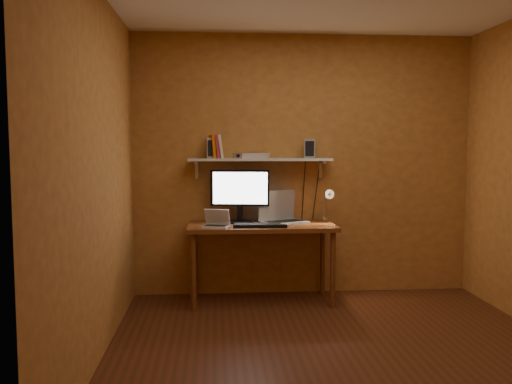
{
  "coord_description": "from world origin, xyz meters",
  "views": [
    {
      "loc": [
        -0.89,
        -3.8,
        1.51
      ],
      "look_at": [
        -0.51,
        1.18,
        1.07
      ],
      "focal_mm": 38.0,
      "sensor_mm": 36.0,
      "label": 1
    }
  ],
  "objects": [
    {
      "name": "laptop",
      "position": [
        -0.25,
        1.4,
        0.83
      ],
      "size": [
        0.5,
        0.45,
        0.31
      ],
      "rotation": [
        0.0,
        0.0,
        0.45
      ],
      "color": "gray",
      "rests_on": "desk"
    },
    {
      "name": "keyboard",
      "position": [
        -0.48,
        1.14,
        0.76
      ],
      "size": [
        0.5,
        0.19,
        0.03
      ],
      "primitive_type": "cube",
      "rotation": [
        0.0,
        0.0,
        -0.06
      ],
      "color": "black",
      "rests_on": "desk"
    },
    {
      "name": "speaker_left",
      "position": [
        -0.91,
        1.48,
        1.47
      ],
      "size": [
        0.11,
        0.11,
        0.2
      ],
      "primitive_type": "cube",
      "rotation": [
        0.0,
        0.0,
        -0.01
      ],
      "color": "gray",
      "rests_on": "wall_shelf"
    },
    {
      "name": "room",
      "position": [
        0.0,
        0.0,
        1.3
      ],
      "size": [
        3.44,
        3.24,
        2.64
      ],
      "color": "#532515",
      "rests_on": "ground"
    },
    {
      "name": "speaker_right",
      "position": [
        0.04,
        1.47,
        1.47
      ],
      "size": [
        0.12,
        0.12,
        0.19
      ],
      "primitive_type": "cube",
      "rotation": [
        0.0,
        0.0,
        -0.21
      ],
      "color": "gray",
      "rests_on": "wall_shelf"
    },
    {
      "name": "desk_lamp",
      "position": [
        0.21,
        1.41,
        0.96
      ],
      "size": [
        0.09,
        0.23,
        0.38
      ],
      "color": "silver",
      "rests_on": "desk"
    },
    {
      "name": "wall_shelf",
      "position": [
        -0.45,
        1.47,
        1.36
      ],
      "size": [
        1.4,
        0.25,
        0.21
      ],
      "color": "silver",
      "rests_on": "room"
    },
    {
      "name": "mouse",
      "position": [
        -0.25,
        1.13,
        0.77
      ],
      "size": [
        0.11,
        0.09,
        0.03
      ],
      "primitive_type": "ellipsoid",
      "rotation": [
        0.0,
        0.0,
        -0.26
      ],
      "color": "silver",
      "rests_on": "desk"
    },
    {
      "name": "netbook",
      "position": [
        -0.88,
        1.12,
        0.8
      ],
      "size": [
        0.27,
        0.22,
        0.17
      ],
      "rotation": [
        0.0,
        0.0,
        -0.28
      ],
      "color": "silver",
      "rests_on": "desk"
    },
    {
      "name": "shelf_camera",
      "position": [
        -0.68,
        1.4,
        1.4
      ],
      "size": [
        0.09,
        0.05,
        0.05
      ],
      "color": "silver",
      "rests_on": "wall_shelf"
    },
    {
      "name": "router",
      "position": [
        -0.52,
        1.47,
        1.4
      ],
      "size": [
        0.33,
        0.26,
        0.05
      ],
      "primitive_type": "cube",
      "rotation": [
        0.0,
        0.0,
        -0.23
      ],
      "color": "silver",
      "rests_on": "wall_shelf"
    },
    {
      "name": "desk",
      "position": [
        -0.45,
        1.28,
        0.66
      ],
      "size": [
        1.4,
        0.6,
        0.75
      ],
      "color": "brown",
      "rests_on": "ground"
    },
    {
      "name": "monitor",
      "position": [
        -0.65,
        1.4,
        1.04
      ],
      "size": [
        0.57,
        0.27,
        0.52
      ],
      "rotation": [
        0.0,
        0.0,
        -0.14
      ],
      "color": "black",
      "rests_on": "desk"
    },
    {
      "name": "books",
      "position": [
        -0.88,
        1.48,
        1.49
      ],
      "size": [
        0.15,
        0.17,
        0.23
      ],
      "color": "#BE5C0C",
      "rests_on": "wall_shelf"
    }
  ]
}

